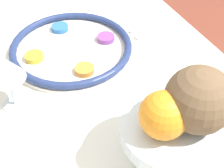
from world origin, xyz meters
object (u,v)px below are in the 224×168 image
at_px(orange_fruit, 164,115).
at_px(fruit_stand, 174,132).
at_px(seder_plate, 71,48).
at_px(coconut, 199,100).
at_px(wine_glass, 5,69).

bearing_deg(orange_fruit, fruit_stand, 97.11).
height_order(seder_plate, coconut, coconut).
height_order(seder_plate, wine_glass, wine_glass).
distance_m(orange_fruit, coconut, 0.06).
height_order(orange_fruit, coconut, coconut).
height_order(seder_plate, orange_fruit, orange_fruit).
relative_size(wine_glass, fruit_stand, 0.72).
xyz_separation_m(wine_glass, coconut, (0.28, 0.27, 0.06)).
bearing_deg(wine_glass, coconut, 44.42).
relative_size(seder_plate, orange_fruit, 4.04).
relative_size(fruit_stand, orange_fruit, 2.40).
bearing_deg(orange_fruit, wine_glass, -141.89).
xyz_separation_m(wine_glass, orange_fruit, (0.27, 0.21, 0.04)).
bearing_deg(seder_plate, coconut, 12.37).
height_order(fruit_stand, coconut, coconut).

